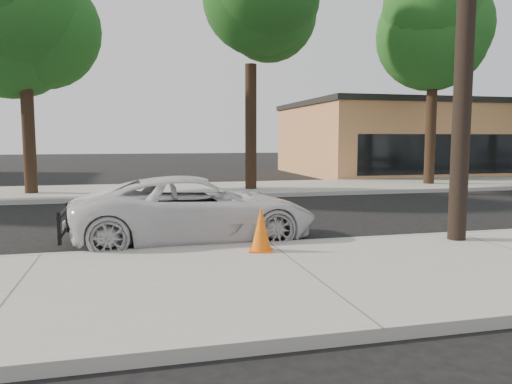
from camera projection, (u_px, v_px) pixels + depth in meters
The scene contains 10 objects.
ground at pixel (245, 230), 11.42m from camera, with size 120.00×120.00×0.00m, color black.
near_sidewalk at pixel (309, 278), 7.26m from camera, with size 90.00×4.40×0.15m, color gray.
far_sidewalk at pixel (197, 190), 19.61m from camera, with size 90.00×5.00×0.15m, color gray.
curb_near at pixel (269, 246), 9.38m from camera, with size 90.00×0.12×0.16m, color #9E9B93.
building_main at pixel (442, 140), 30.47m from camera, with size 18.00×10.00×4.00m, color #A97546.
tree_b at pixel (28, 20), 17.14m from camera, with size 4.34×4.20×8.45m.
tree_c at pixel (257, 9), 18.58m from camera, with size 4.96×4.80×9.55m.
tree_d at pixel (440, 36), 20.85m from camera, with size 4.50×4.35×8.75m.
police_cruiser at pixel (196, 209), 10.05m from camera, with size 2.23×4.83×1.34m, color silver.
traffic_cone at pixel (261, 229), 8.62m from camera, with size 0.50×0.50×0.78m.
Camera 1 is at (-2.46, -10.99, 2.10)m, focal length 35.00 mm.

